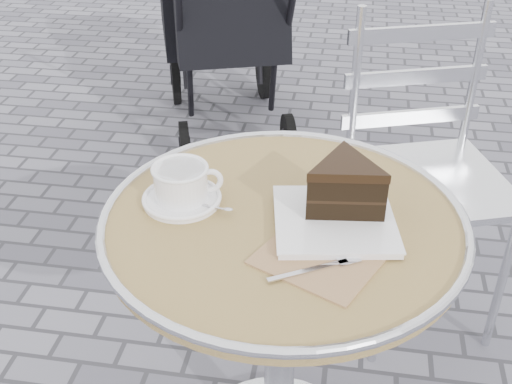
% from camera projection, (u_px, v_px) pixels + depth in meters
% --- Properties ---
extents(cafe_table, '(0.72, 0.72, 0.74)m').
position_uv_depth(cafe_table, '(282.00, 282.00, 1.33)').
color(cafe_table, silver).
rests_on(cafe_table, ground).
extents(cappuccino_set, '(0.18, 0.15, 0.08)m').
position_uv_depth(cappuccino_set, '(182.00, 187.00, 1.27)').
color(cappuccino_set, white).
rests_on(cappuccino_set, cafe_table).
extents(cake_plate_set, '(0.28, 0.38, 0.12)m').
position_uv_depth(cake_plate_set, '(342.00, 195.00, 1.21)').
color(cake_plate_set, '#9E7456').
rests_on(cake_plate_set, cafe_table).
extents(bistro_chair, '(0.54, 0.54, 0.95)m').
position_uv_depth(bistro_chair, '(420.00, 135.00, 1.85)').
color(bistro_chair, silver).
rests_on(bistro_chair, ground).
extents(baby_stroller, '(0.82, 1.20, 1.15)m').
position_uv_depth(baby_stroller, '(224.00, 19.00, 2.96)').
color(baby_stroller, black).
rests_on(baby_stroller, ground).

